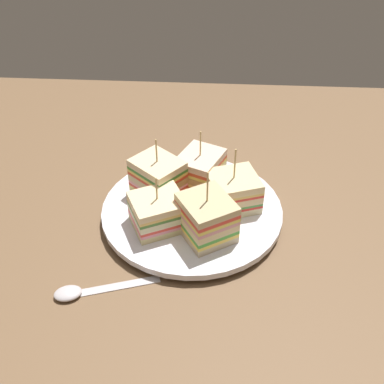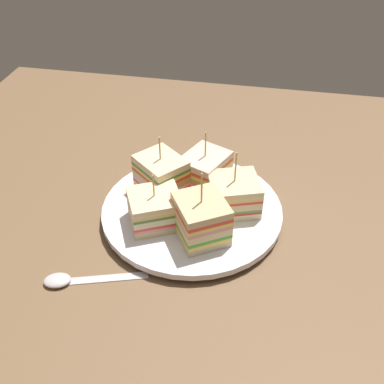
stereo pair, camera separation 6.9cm
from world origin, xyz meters
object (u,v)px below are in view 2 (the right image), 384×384
Objects in this scene: sandwich_wedge_0 at (161,176)px; sandwich_wedge_4 at (205,170)px; sandwich_wedge_3 at (233,195)px; plate at (192,211)px; sandwich_wedge_2 at (201,219)px; spoon at (71,280)px; sandwich_wedge_1 at (155,209)px.

sandwich_wedge_0 is 1.03× the size of sandwich_wedge_4.
sandwich_wedge_3 is (11.41, -1.81, -0.56)cm from sandwich_wedge_0.
plate is at bearing 16.00° from sandwich_wedge_4.
sandwich_wedge_2 is (2.37, -5.67, 3.76)cm from plate.
plate is 2.72× the size of sandwich_wedge_0.
spoon is at bearing 22.48° from sandwich_wedge_3.
plate is 2.73× the size of sandwich_wedge_3.
sandwich_wedge_0 is 7.16cm from sandwich_wedge_1.
sandwich_wedge_1 is 7.10cm from sandwich_wedge_2.
sandwich_wedge_1 is (-4.54, -4.13, 3.13)cm from plate.
sandwich_wedge_4 is (-1.50, 11.75, -0.31)cm from sandwich_wedge_2.
sandwich_wedge_1 is at bearing -137.72° from plate.
sandwich_wedge_2 is at bearing 31.40° from sandwich_wedge_4.
sandwich_wedge_3 reaches higher than sandwich_wedge_1.
sandwich_wedge_2 is (6.91, -1.54, 0.62)cm from sandwich_wedge_1.
sandwich_wedge_2 is at bearing -67.34° from plate.
plate is at bearing -147.15° from spoon.
sandwich_wedge_3 is 7.14cm from sandwich_wedge_4.
sandwich_wedge_2 reaches higher than spoon.
sandwich_wedge_0 is at bearing 71.01° from sandwich_wedge_1.
spoon is (-7.82, -18.83, -4.48)cm from sandwich_wedge_0.
sandwich_wedge_0 is at bearing 10.64° from sandwich_wedge_2.
sandwich_wedge_0 is 0.93× the size of sandwich_wedge_2.
sandwich_wedge_4 is at bearing 36.25° from sandwich_wedge_1.
sandwich_wedge_3 reaches higher than plate.
plate is at bearing -8.33° from sandwich_wedge_3.
sandwich_wedge_2 is 7.75cm from sandwich_wedge_3.
plate is at bearing 11.55° from sandwich_wedge_0.
sandwich_wedge_0 reaches higher than sandwich_wedge_4.
plate is 2.01× the size of spoon.
sandwich_wedge_3 is (6.02, 1.14, 3.24)cm from plate.
sandwich_wedge_3 is (3.66, 6.81, -0.52)cm from sandwich_wedge_2.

